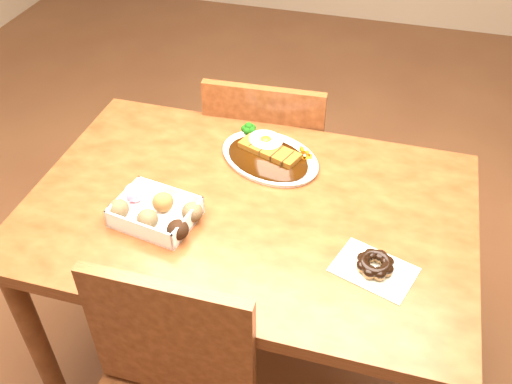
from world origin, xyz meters
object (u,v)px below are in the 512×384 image
(katsu_curry_plate, at_px, (269,154))
(chair_far, at_px, (270,163))
(table, at_px, (249,231))
(donut_box, at_px, (155,211))
(pon_de_ring, at_px, (375,265))

(katsu_curry_plate, bearing_deg, chair_far, 103.78)
(table, height_order, chair_far, chair_far)
(chair_far, bearing_deg, donut_box, 74.95)
(katsu_curry_plate, height_order, donut_box, katsu_curry_plate)
(katsu_curry_plate, height_order, pon_de_ring, katsu_curry_plate)
(donut_box, height_order, pon_de_ring, donut_box)
(chair_far, xyz_separation_m, katsu_curry_plate, (0.08, -0.32, 0.29))
(donut_box, bearing_deg, table, 28.63)
(table, relative_size, chair_far, 1.38)
(donut_box, bearing_deg, chair_far, 77.97)
(katsu_curry_plate, distance_m, donut_box, 0.40)
(table, xyz_separation_m, pon_de_ring, (0.35, -0.14, 0.12))
(table, height_order, donut_box, donut_box)
(donut_box, xyz_separation_m, pon_de_ring, (0.57, -0.02, -0.01))
(table, height_order, katsu_curry_plate, katsu_curry_plate)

